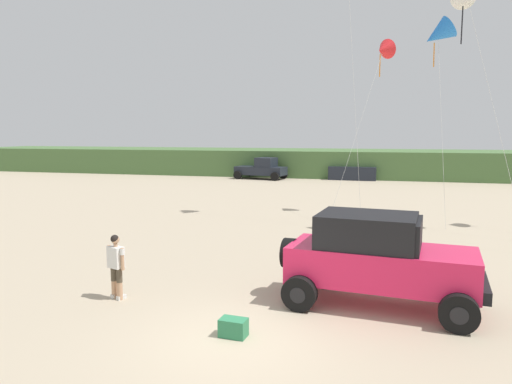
# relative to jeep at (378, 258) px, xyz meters

# --- Properties ---
(ground_plane) EXTENTS (220.00, 220.00, 0.00)m
(ground_plane) POSITION_rel_jeep_xyz_m (-2.73, -2.71, -1.20)
(ground_plane) COLOR tan
(dune_ridge) EXTENTS (90.00, 9.54, 2.52)m
(dune_ridge) POSITION_rel_jeep_xyz_m (-0.33, 36.79, 0.06)
(dune_ridge) COLOR #4C703D
(dune_ridge) RESTS_ON ground_plane
(jeep) EXTENTS (4.96, 2.82, 2.26)m
(jeep) POSITION_rel_jeep_xyz_m (0.00, 0.00, 0.00)
(jeep) COLOR #EA2151
(jeep) RESTS_ON ground_plane
(person_watching) EXTENTS (0.59, 0.41, 1.67)m
(person_watching) POSITION_rel_jeep_xyz_m (-6.41, -1.23, -0.26)
(person_watching) COLOR tan
(person_watching) RESTS_ON ground_plane
(cooler_box) EXTENTS (0.59, 0.41, 0.38)m
(cooler_box) POSITION_rel_jeep_xyz_m (-2.86, -2.64, -1.01)
(cooler_box) COLOR #2D7F51
(cooler_box) RESTS_ON ground_plane
(distant_pickup) EXTENTS (4.86, 3.09, 1.98)m
(distant_pickup) POSITION_rel_jeep_xyz_m (-10.67, 30.81, -0.26)
(distant_pickup) COLOR #1E232D
(distant_pickup) RESTS_ON ground_plane
(distant_sedan) EXTENTS (4.26, 1.85, 1.20)m
(distant_sedan) POSITION_rel_jeep_xyz_m (-2.55, 32.22, -0.60)
(distant_sedan) COLOR #1E232D
(distant_sedan) RESTS_ON ground_plane
(kite_pink_ribbon) EXTENTS (2.96, 4.58, 8.98)m
(kite_pink_ribbon) POSITION_rel_jeep_xyz_m (-0.10, 13.82, 7.16)
(kite_pink_ribbon) COLOR red
(kite_pink_ribbon) RESTS_ON ground_plane
(kite_red_delta) EXTENTS (1.95, 4.68, 9.94)m
(kite_red_delta) POSITION_rel_jeep_xyz_m (2.47, 13.92, 7.82)
(kite_red_delta) COLOR blue
(kite_red_delta) RESTS_ON ground_plane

